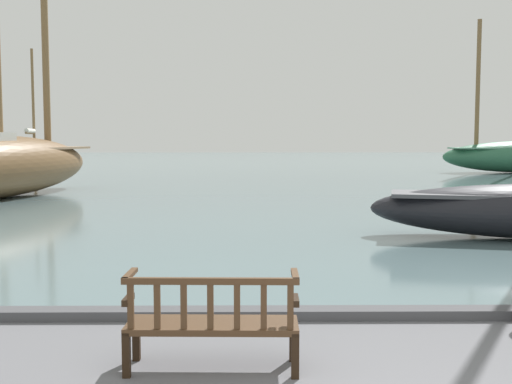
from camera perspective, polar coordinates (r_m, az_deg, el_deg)
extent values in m
cube|color=slate|center=(47.76, 0.18, 2.35)|extent=(100.00, 80.00, 0.08)
cube|color=#4C4C50|center=(7.88, 4.03, -10.71)|extent=(40.00, 0.30, 0.12)
cube|color=black|center=(6.52, -10.59, -12.74)|extent=(0.07, 0.07, 0.42)
cube|color=black|center=(6.41, 3.31, -12.99)|extent=(0.07, 0.07, 0.42)
cube|color=black|center=(6.11, -11.45, -14.00)|extent=(0.07, 0.07, 0.42)
cube|color=black|center=(5.98, 3.51, -14.31)|extent=(0.07, 0.07, 0.42)
cube|color=#4C331E|center=(6.14, -3.88, -11.73)|extent=(1.61, 0.56, 0.06)
cube|color=#4C331E|center=(5.81, -4.09, -7.91)|extent=(1.60, 0.09, 0.06)
cube|color=#4C331E|center=(5.97, -11.08, -9.96)|extent=(0.06, 0.04, 0.41)
cube|color=#4C331E|center=(5.93, -8.77, -10.04)|extent=(0.06, 0.04, 0.41)
cube|color=#4C331E|center=(5.89, -6.44, -10.10)|extent=(0.06, 0.04, 0.41)
cube|color=#4C331E|center=(5.87, -4.07, -10.15)|extent=(0.06, 0.04, 0.41)
cube|color=#4C331E|center=(5.85, -1.70, -10.18)|extent=(0.06, 0.04, 0.41)
cube|color=#4C331E|center=(5.85, 0.69, -10.19)|extent=(0.06, 0.04, 0.41)
cube|color=#4C331E|center=(5.85, 3.08, -10.18)|extent=(0.06, 0.04, 0.41)
cube|color=black|center=(6.10, -11.30, -9.36)|extent=(0.07, 0.30, 0.06)
cube|color=#4C331E|center=(6.13, -11.15, -7.21)|extent=(0.07, 0.47, 0.04)
cube|color=black|center=(5.97, 3.52, -9.58)|extent=(0.07, 0.30, 0.06)
cube|color=#4C331E|center=(6.01, 3.49, -7.38)|extent=(0.07, 0.47, 0.04)
cylinder|color=brown|center=(26.68, -18.25, 12.94)|extent=(0.26, 0.26, 8.46)
cylinder|color=brown|center=(40.00, 19.13, 9.07)|extent=(0.25, 0.25, 7.40)
ellipsoid|color=brown|center=(45.80, -19.10, 2.73)|extent=(2.72, 6.63, 1.14)
cube|color=#997A5B|center=(45.79, -19.11, 3.12)|extent=(2.16, 5.80, 0.08)
cylinder|color=brown|center=(45.99, -19.20, 7.57)|extent=(0.18, 0.18, 7.06)
cylinder|color=brown|center=(44.58, -19.44, 4.97)|extent=(0.54, 2.74, 0.14)
cylinder|color=silver|center=(44.58, -19.45, 5.15)|extent=(0.64, 2.49, 0.29)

